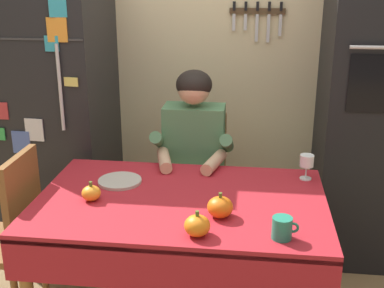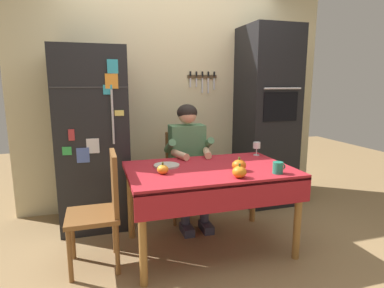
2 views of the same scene
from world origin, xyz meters
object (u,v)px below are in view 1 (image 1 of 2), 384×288
object	(u,v)px
dining_table	(180,216)
seated_person	(193,157)
coffee_mug	(282,228)
pumpkin_small	(220,207)
serving_tray	(120,181)
pumpkin_medium	(91,193)
refrigerator	(56,112)
chair_behind_person	(196,179)
wall_oven	(373,98)
wine_glass	(307,162)
pumpkin_large	(197,226)
chair_left_side	(8,231)

from	to	relation	value
dining_table	seated_person	bearing A→B (deg)	91.17
coffee_mug	pumpkin_small	world-z (taller)	pumpkin_small
seated_person	coffee_mug	distance (m)	1.03
serving_tray	pumpkin_medium	bearing A→B (deg)	-109.62
refrigerator	pumpkin_small	size ratio (longest dim) A/B	15.41
dining_table	chair_behind_person	bearing A→B (deg)	90.89
chair_behind_person	serving_tray	bearing A→B (deg)	-118.01
dining_table	wall_oven	bearing A→B (deg)	41.31
wine_glass	chair_behind_person	bearing A→B (deg)	144.36
dining_table	seated_person	distance (m)	0.61
chair_behind_person	pumpkin_large	bearing A→B (deg)	-83.26
refrigerator	seated_person	world-z (taller)	refrigerator
refrigerator	pumpkin_large	world-z (taller)	refrigerator
refrigerator	coffee_mug	bearing A→B (deg)	-39.96
chair_left_side	serving_tray	bearing A→B (deg)	17.15
seated_person	pumpkin_small	xyz separation A→B (m)	(0.21, -0.75, 0.05)
dining_table	serving_tray	xyz separation A→B (m)	(-0.34, 0.17, 0.09)
pumpkin_large	chair_left_side	bearing A→B (deg)	162.31
pumpkin_medium	dining_table	bearing A→B (deg)	6.83
serving_tray	seated_person	bearing A→B (deg)	52.58
wine_glass	pumpkin_large	bearing A→B (deg)	-127.05
wall_oven	coffee_mug	bearing A→B (deg)	-115.32
refrigerator	chair_behind_person	xyz separation A→B (m)	(0.94, -0.09, -0.39)
wall_oven	pumpkin_small	size ratio (longest dim) A/B	17.97
wall_oven	seated_person	world-z (taller)	wall_oven
dining_table	pumpkin_medium	xyz separation A→B (m)	(-0.42, -0.05, 0.12)
dining_table	serving_tray	world-z (taller)	serving_tray
wall_oven	chair_behind_person	world-z (taller)	wall_oven
coffee_mug	serving_tray	bearing A→B (deg)	149.43
chair_behind_person	serving_tray	xyz separation A→B (m)	(-0.33, -0.62, 0.24)
wine_glass	pumpkin_medium	world-z (taller)	wine_glass
wall_oven	seated_person	bearing A→B (deg)	-163.29
refrigerator	pumpkin_small	world-z (taller)	refrigerator
refrigerator	serving_tray	bearing A→B (deg)	-49.42
dining_table	pumpkin_large	xyz separation A→B (m)	(0.12, -0.32, 0.13)
chair_behind_person	coffee_mug	world-z (taller)	chair_behind_person
wall_oven	dining_table	world-z (taller)	wall_oven
wall_oven	pumpkin_large	bearing A→B (deg)	-126.71
chair_left_side	dining_table	bearing A→B (deg)	-0.04
seated_person	chair_left_side	distance (m)	1.10
dining_table	refrigerator	bearing A→B (deg)	137.09
wall_oven	pumpkin_small	bearing A→B (deg)	-128.47
refrigerator	pumpkin_medium	distance (m)	1.08
seated_person	coffee_mug	world-z (taller)	seated_person
wall_oven	pumpkin_medium	world-z (taller)	wall_oven
pumpkin_medium	pumpkin_small	bearing A→B (deg)	-8.57
pumpkin_small	chair_behind_person	bearing A→B (deg)	102.89
pumpkin_small	wall_oven	bearing A→B (deg)	51.53
seated_person	pumpkin_large	distance (m)	0.94
refrigerator	dining_table	size ratio (longest dim) A/B	1.29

